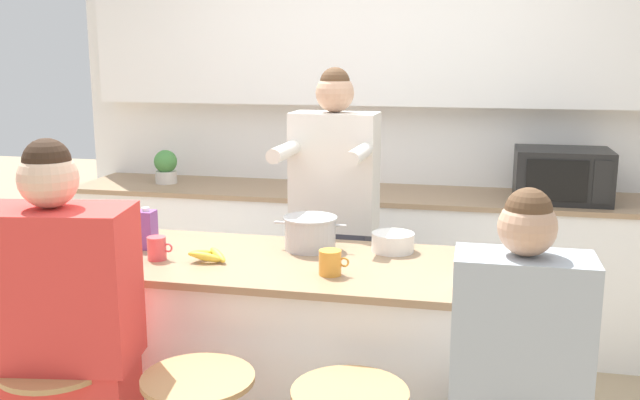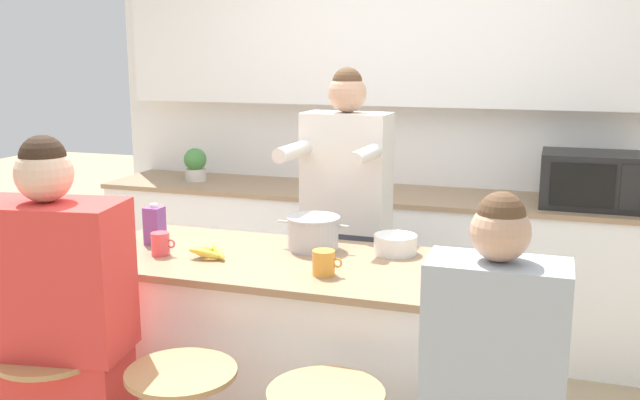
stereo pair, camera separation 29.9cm
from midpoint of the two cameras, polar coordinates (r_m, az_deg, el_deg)
name	(u,v)px [view 2 (the right image)]	position (r m, az deg, el deg)	size (l,w,h in m)	color
wall_back	(406,90)	(4.64, 8.76, 8.65)	(4.10, 0.22, 2.70)	white
back_counter	(392,265)	(4.54, 7.69, -5.22)	(3.80, 0.63, 0.93)	white
kitchen_island	(314,364)	(3.15, 2.35, -13.00)	(1.98, 0.76, 0.92)	black
person_cooking	(346,239)	(3.64, 4.43, -3.19)	(0.45, 0.56, 1.71)	#383842
person_wrapped_blanket	(58,348)	(2.82, -17.38, -11.28)	(0.57, 0.37, 1.50)	red
cooking_pot	(313,233)	(3.16, 2.16, -2.67)	(0.33, 0.24, 0.15)	#B7BABC
fruit_bowl	(395,244)	(3.13, 8.79, -3.54)	(0.19, 0.19, 0.08)	white
mixing_bowl_steel	(472,284)	(2.68, 15.23, -6.56)	(0.20, 0.20, 0.08)	white
coffee_cup_near	(324,263)	(2.80, 3.38, -5.08)	(0.12, 0.09, 0.10)	orange
coffee_cup_far	(161,244)	(3.12, -9.98, -3.51)	(0.11, 0.08, 0.10)	#DB4C51
banana_bunch	(209,252)	(3.04, -6.08, -4.20)	(0.19, 0.13, 0.06)	yellow
juice_carton	(155,225)	(3.30, -10.59, -2.02)	(0.08, 0.08, 0.19)	#7A428E
microwave	(590,180)	(4.31, 22.70, 1.49)	(0.53, 0.39, 0.30)	black
potted_plant	(195,164)	(4.84, -8.21, 2.84)	(0.15, 0.15, 0.22)	beige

